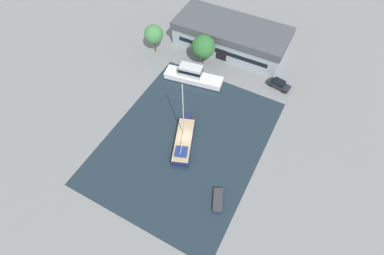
{
  "coord_description": "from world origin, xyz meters",
  "views": [
    {
      "loc": [
        14.98,
        -25.37,
        44.06
      ],
      "look_at": [
        0.0,
        2.49,
        1.0
      ],
      "focal_mm": 28.0,
      "sensor_mm": 36.0,
      "label": 1
    }
  ],
  "objects_px": {
    "quay_tree_near_building": "(203,47)",
    "quay_tree_by_water": "(154,34)",
    "warehouse_building": "(231,36)",
    "sailboat_moored": "(184,140)",
    "small_dinghy": "(218,200)",
    "parked_car": "(279,84)",
    "motor_cruiser": "(193,76)"
  },
  "relations": [
    {
      "from": "quay_tree_by_water",
      "to": "sailboat_moored",
      "type": "height_order",
      "value": "sailboat_moored"
    },
    {
      "from": "warehouse_building",
      "to": "motor_cruiser",
      "type": "xyz_separation_m",
      "value": [
        -2.32,
        -13.73,
        -1.5
      ]
    },
    {
      "from": "small_dinghy",
      "to": "warehouse_building",
      "type": "bearing_deg",
      "value": -91.84
    },
    {
      "from": "parked_car",
      "to": "motor_cruiser",
      "type": "bearing_deg",
      "value": -58.29
    },
    {
      "from": "sailboat_moored",
      "to": "small_dinghy",
      "type": "height_order",
      "value": "sailboat_moored"
    },
    {
      "from": "quay_tree_near_building",
      "to": "sailboat_moored",
      "type": "relative_size",
      "value": 0.49
    },
    {
      "from": "motor_cruiser",
      "to": "sailboat_moored",
      "type": "bearing_deg",
      "value": -167.09
    },
    {
      "from": "warehouse_building",
      "to": "quay_tree_by_water",
      "type": "height_order",
      "value": "quay_tree_by_water"
    },
    {
      "from": "sailboat_moored",
      "to": "quay_tree_near_building",
      "type": "bearing_deg",
      "value": 87.07
    },
    {
      "from": "quay_tree_near_building",
      "to": "quay_tree_by_water",
      "type": "height_order",
      "value": "quay_tree_near_building"
    },
    {
      "from": "warehouse_building",
      "to": "motor_cruiser",
      "type": "bearing_deg",
      "value": -100.79
    },
    {
      "from": "quay_tree_by_water",
      "to": "sailboat_moored",
      "type": "bearing_deg",
      "value": -46.5
    },
    {
      "from": "warehouse_building",
      "to": "small_dinghy",
      "type": "bearing_deg",
      "value": -70.13
    },
    {
      "from": "quay_tree_near_building",
      "to": "quay_tree_by_water",
      "type": "distance_m",
      "value": 11.23
    },
    {
      "from": "warehouse_building",
      "to": "small_dinghy",
      "type": "height_order",
      "value": "warehouse_building"
    },
    {
      "from": "warehouse_building",
      "to": "quay_tree_by_water",
      "type": "relative_size",
      "value": 3.81
    },
    {
      "from": "parked_car",
      "to": "small_dinghy",
      "type": "distance_m",
      "value": 27.84
    },
    {
      "from": "quay_tree_near_building",
      "to": "parked_car",
      "type": "height_order",
      "value": "quay_tree_near_building"
    },
    {
      "from": "quay_tree_near_building",
      "to": "quay_tree_by_water",
      "type": "xyz_separation_m",
      "value": [
        -11.13,
        -1.48,
        0.14
      ]
    },
    {
      "from": "sailboat_moored",
      "to": "motor_cruiser",
      "type": "height_order",
      "value": "sailboat_moored"
    },
    {
      "from": "motor_cruiser",
      "to": "warehouse_building",
      "type": "bearing_deg",
      "value": -19.17
    },
    {
      "from": "quay_tree_by_water",
      "to": "motor_cruiser",
      "type": "bearing_deg",
      "value": -19.71
    },
    {
      "from": "small_dinghy",
      "to": "sailboat_moored",
      "type": "bearing_deg",
      "value": -58.14
    },
    {
      "from": "quay_tree_by_water",
      "to": "motor_cruiser",
      "type": "distance_m",
      "value": 12.78
    },
    {
      "from": "warehouse_building",
      "to": "quay_tree_near_building",
      "type": "xyz_separation_m",
      "value": [
        -2.82,
        -8.08,
        1.6
      ]
    },
    {
      "from": "quay_tree_by_water",
      "to": "parked_car",
      "type": "xyz_separation_m",
      "value": [
        27.86,
        2.31,
        -3.71
      ]
    },
    {
      "from": "warehouse_building",
      "to": "sailboat_moored",
      "type": "distance_m",
      "value": 28.41
    },
    {
      "from": "parked_car",
      "to": "small_dinghy",
      "type": "relative_size",
      "value": 1.15
    },
    {
      "from": "motor_cruiser",
      "to": "small_dinghy",
      "type": "xyz_separation_m",
      "value": [
        15.83,
        -21.35,
        -0.96
      ]
    },
    {
      "from": "parked_car",
      "to": "motor_cruiser",
      "type": "height_order",
      "value": "motor_cruiser"
    },
    {
      "from": "warehouse_building",
      "to": "quay_tree_by_water",
      "type": "bearing_deg",
      "value": -146.81
    },
    {
      "from": "quay_tree_near_building",
      "to": "small_dinghy",
      "type": "height_order",
      "value": "quay_tree_near_building"
    }
  ]
}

